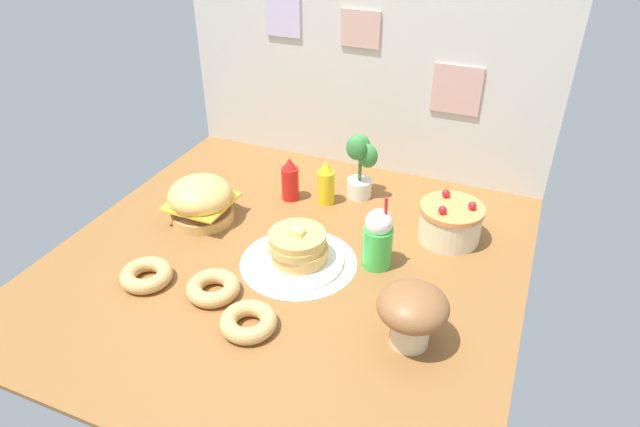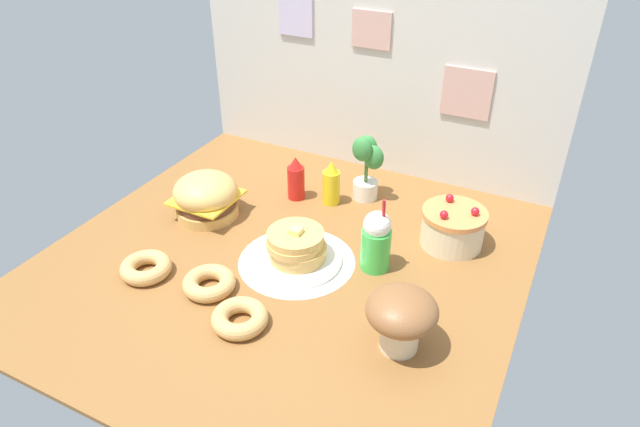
{
  "view_description": "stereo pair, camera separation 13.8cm",
  "coord_description": "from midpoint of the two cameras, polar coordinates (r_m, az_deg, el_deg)",
  "views": [
    {
      "loc": [
        87.06,
        -170.78,
        146.3
      ],
      "look_at": [
        9.83,
        14.38,
        17.53
      ],
      "focal_mm": 31.53,
      "sensor_mm": 36.0,
      "label": 1
    },
    {
      "loc": [
        99.57,
        -165.05,
        146.3
      ],
      "look_at": [
        9.83,
        14.38,
        17.53
      ],
      "focal_mm": 31.53,
      "sensor_mm": 36.0,
      "label": 2
    }
  ],
  "objects": [
    {
      "name": "donut_chocolate",
      "position": [
        2.27,
        -12.54,
        -7.38
      ],
      "size": [
        21.04,
        21.04,
        6.33
      ],
      "color": "tan",
      "rests_on": "ground_plane"
    },
    {
      "name": "pancake_stack",
      "position": [
        2.36,
        -3.9,
        -3.72
      ],
      "size": [
        38.45,
        38.45,
        16.63
      ],
      "color": "white",
      "rests_on": "doily_mat"
    },
    {
      "name": "cream_soda_cup",
      "position": [
        2.31,
        4.21,
        -2.58
      ],
      "size": [
        12.44,
        12.44,
        33.95
      ],
      "color": "green",
      "rests_on": "ground_plane"
    },
    {
      "name": "ketchup_bottle",
      "position": [
        2.78,
        -4.48,
        3.39
      ],
      "size": [
        8.6,
        8.6,
        22.62
      ],
      "color": "red",
      "rests_on": "ground_plane"
    },
    {
      "name": "burger",
      "position": [
        2.68,
        -13.44,
        1.27
      ],
      "size": [
        29.99,
        29.99,
        21.63
      ],
      "color": "#DBA859",
      "rests_on": "ground_plane"
    },
    {
      "name": "doily_mat",
      "position": [
        2.4,
        -3.85,
        -4.97
      ],
      "size": [
        49.76,
        49.76,
        0.4
      ],
      "primitive_type": "cylinder",
      "color": "white",
      "rests_on": "ground_plane"
    },
    {
      "name": "back_wall",
      "position": [
        2.96,
        3.12,
        13.79
      ],
      "size": [
        195.36,
        4.2,
        100.57
      ],
      "color": "beige",
      "rests_on": "ground_plane"
    },
    {
      "name": "mustard_bottle",
      "position": [
        2.74,
        -0.84,
        3.03
      ],
      "size": [
        8.6,
        8.6,
        22.62
      ],
      "color": "yellow",
      "rests_on": "ground_plane"
    },
    {
      "name": "mushroom_stool",
      "position": [
        1.96,
        7.36,
        -9.85
      ],
      "size": [
        24.88,
        24.88,
        23.75
      ],
      "color": "beige",
      "rests_on": "ground_plane"
    },
    {
      "name": "donut_vanilla",
      "position": [
        2.1,
        -9.18,
        -10.8
      ],
      "size": [
        21.04,
        21.04,
        6.33
      ],
      "color": "tan",
      "rests_on": "ground_plane"
    },
    {
      "name": "potted_plant",
      "position": [
        2.76,
        2.72,
        5.05
      ],
      "size": [
        15.52,
        14.27,
        34.49
      ],
      "color": "white",
      "rests_on": "ground_plane"
    },
    {
      "name": "layer_cake",
      "position": [
        2.54,
        11.58,
        -0.91
      ],
      "size": [
        28.23,
        28.23,
        20.58
      ],
      "color": "beige",
      "rests_on": "ground_plane"
    },
    {
      "name": "ground_plane",
      "position": [
        2.42,
        -5.11,
        -4.94
      ],
      "size": [
        195.36,
        193.26,
        2.0
      ],
      "primitive_type": "cube",
      "color": "brown"
    },
    {
      "name": "donut_pink_glaze",
      "position": [
        2.4,
        -18.81,
        -5.93
      ],
      "size": [
        21.04,
        21.04,
        6.33
      ],
      "color": "tan",
      "rests_on": "ground_plane"
    }
  ]
}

